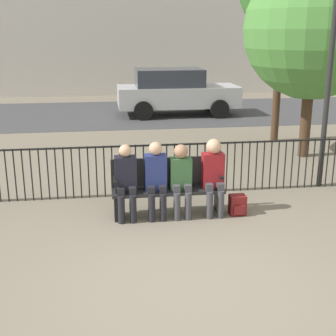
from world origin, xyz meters
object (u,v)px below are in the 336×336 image
(seated_person_3, at_px, (213,172))
(backpack, at_px, (238,205))
(seated_person_0, at_px, (126,178))
(seated_person_2, at_px, (181,176))
(park_bench, at_px, (167,185))
(lamp_post, at_px, (331,55))
(seated_person_1, at_px, (156,176))
(tree_0, at_px, (313,30))
(parked_car_0, at_px, (175,91))

(seated_person_3, height_order, backpack, seated_person_3)
(seated_person_0, bearing_deg, seated_person_2, -0.10)
(park_bench, height_order, lamp_post, lamp_post)
(park_bench, bearing_deg, seated_person_2, -33.05)
(seated_person_3, bearing_deg, backpack, -10.25)
(seated_person_1, relative_size, tree_0, 0.28)
(park_bench, distance_m, tree_0, 5.46)
(seated_person_2, distance_m, parked_car_0, 9.44)
(tree_0, bearing_deg, seated_person_2, -136.86)
(park_bench, height_order, parked_car_0, parked_car_0)
(seated_person_3, xyz_separation_m, parked_car_0, (0.84, 9.33, 0.13))
(seated_person_0, bearing_deg, lamp_post, 16.91)
(seated_person_0, xyz_separation_m, parked_car_0, (2.24, 9.33, 0.17))
(seated_person_2, relative_size, lamp_post, 0.31)
(seated_person_3, bearing_deg, seated_person_1, -179.93)
(park_bench, relative_size, seated_person_2, 1.52)
(backpack, xyz_separation_m, parked_car_0, (0.44, 9.40, 0.68))
(park_bench, relative_size, seated_person_0, 1.49)
(park_bench, bearing_deg, parked_car_0, 80.32)
(seated_person_0, xyz_separation_m, seated_person_3, (1.40, 0.00, 0.04))
(seated_person_0, bearing_deg, tree_0, 36.91)
(lamp_post, bearing_deg, seated_person_0, -163.09)
(backpack, distance_m, tree_0, 5.07)
(backpack, bearing_deg, seated_person_3, 169.75)
(seated_person_1, distance_m, backpack, 1.43)
(seated_person_2, bearing_deg, seated_person_1, 179.58)
(park_bench, relative_size, seated_person_1, 1.45)
(park_bench, relative_size, tree_0, 0.40)
(seated_person_0, relative_size, lamp_post, 0.32)
(seated_person_0, distance_m, parked_car_0, 9.60)
(park_bench, bearing_deg, backpack, -10.01)
(backpack, height_order, tree_0, tree_0)
(park_bench, relative_size, parked_car_0, 0.43)
(backpack, xyz_separation_m, tree_0, (2.60, 3.37, 2.75))
(park_bench, xyz_separation_m, backpack, (1.13, -0.20, -0.34))
(park_bench, xyz_separation_m, seated_person_0, (-0.67, -0.13, 0.18))
(lamp_post, bearing_deg, seated_person_2, -158.43)
(seated_person_1, height_order, seated_person_3, seated_person_3)
(seated_person_1, distance_m, lamp_post, 3.94)
(seated_person_1, relative_size, lamp_post, 0.33)
(seated_person_3, xyz_separation_m, backpack, (0.40, -0.07, -0.55))
(seated_person_1, height_order, lamp_post, lamp_post)
(backpack, bearing_deg, lamp_post, 31.54)
(seated_person_3, bearing_deg, seated_person_2, -179.56)
(seated_person_2, bearing_deg, lamp_post, 21.57)
(backpack, bearing_deg, parked_car_0, 87.30)
(seated_person_3, relative_size, tree_0, 0.28)
(seated_person_2, relative_size, backpack, 3.64)
(seated_person_2, height_order, parked_car_0, parked_car_0)
(seated_person_2, height_order, tree_0, tree_0)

